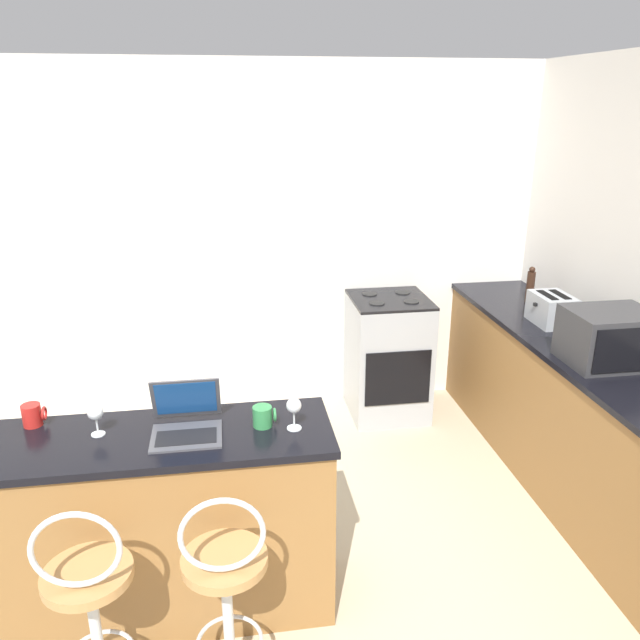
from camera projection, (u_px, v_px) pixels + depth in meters
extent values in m
cube|color=silver|center=(235.00, 245.00, 4.63)|extent=(12.00, 0.06, 2.60)
cube|color=olive|center=(169.00, 528.00, 2.88)|extent=(1.48, 0.49, 0.90)
cube|color=black|center=(161.00, 439.00, 2.73)|extent=(1.51, 0.52, 0.03)
cube|color=olive|center=(593.00, 437.00, 3.66)|extent=(0.57, 3.26, 0.90)
cube|color=black|center=(605.00, 364.00, 3.50)|extent=(0.60, 3.29, 0.03)
cylinder|color=silver|center=(97.00, 639.00, 2.45)|extent=(0.04, 0.04, 0.61)
cylinder|color=#B7844C|center=(87.00, 575.00, 2.35)|extent=(0.34, 0.34, 0.04)
torus|color=silver|center=(76.00, 550.00, 2.20)|extent=(0.32, 0.02, 0.32)
cylinder|color=silver|center=(228.00, 623.00, 2.53)|extent=(0.04, 0.04, 0.61)
cylinder|color=#B7844C|center=(225.00, 560.00, 2.42)|extent=(0.34, 0.34, 0.04)
torus|color=silver|center=(222.00, 535.00, 2.27)|extent=(0.32, 0.02, 0.32)
cube|color=#47474C|center=(187.00, 436.00, 2.70)|extent=(0.30, 0.24, 0.01)
cube|color=black|center=(186.00, 437.00, 2.68)|extent=(0.26, 0.13, 0.00)
cube|color=#47474C|center=(186.00, 398.00, 2.79)|extent=(0.30, 0.09, 0.21)
cube|color=#19478C|center=(186.00, 398.00, 2.78)|extent=(0.27, 0.07, 0.18)
cube|color=#2D2D30|center=(609.00, 337.00, 3.43)|extent=(0.46, 0.37, 0.30)
cube|color=black|center=(623.00, 350.00, 3.24)|extent=(0.32, 0.01, 0.24)
cube|color=#9EA3A8|center=(552.00, 309.00, 4.05)|extent=(0.22, 0.30, 0.20)
cube|color=black|center=(547.00, 295.00, 4.01)|extent=(0.05, 0.21, 0.00)
cube|color=black|center=(560.00, 294.00, 4.02)|extent=(0.05, 0.21, 0.00)
cube|color=black|center=(535.00, 304.00, 4.02)|extent=(0.02, 0.02, 0.02)
cube|color=#9EA3A8|center=(388.00, 358.00, 4.76)|extent=(0.57, 0.57, 0.92)
cube|color=black|center=(398.00, 378.00, 4.50)|extent=(0.48, 0.01, 0.41)
cube|color=black|center=(390.00, 300.00, 4.60)|extent=(0.57, 0.57, 0.02)
cylinder|color=black|center=(377.00, 303.00, 4.47)|extent=(0.11, 0.11, 0.01)
cylinder|color=black|center=(411.00, 302.00, 4.51)|extent=(0.11, 0.11, 0.01)
cylinder|color=black|center=(370.00, 294.00, 4.69)|extent=(0.11, 0.11, 0.01)
cylinder|color=black|center=(403.00, 292.00, 4.72)|extent=(0.11, 0.11, 0.01)
cylinder|color=#338447|center=(262.00, 416.00, 2.78)|extent=(0.09, 0.09, 0.09)
torus|color=#338447|center=(275.00, 415.00, 2.79)|extent=(0.01, 0.06, 0.06)
cylinder|color=red|center=(32.00, 415.00, 2.79)|extent=(0.08, 0.08, 0.10)
torus|color=red|center=(44.00, 413.00, 2.79)|extent=(0.01, 0.06, 0.06)
cylinder|color=silver|center=(294.00, 428.00, 2.78)|extent=(0.07, 0.07, 0.00)
cylinder|color=silver|center=(294.00, 419.00, 2.76)|extent=(0.01, 0.01, 0.08)
sphere|color=silver|center=(294.00, 405.00, 2.74)|extent=(0.07, 0.07, 0.07)
cylinder|color=#331E14|center=(530.00, 287.00, 4.49)|extent=(0.06, 0.06, 0.22)
sphere|color=#331E14|center=(532.00, 270.00, 4.45)|extent=(0.04, 0.04, 0.04)
cylinder|color=silver|center=(98.00, 434.00, 2.72)|extent=(0.06, 0.06, 0.00)
cylinder|color=silver|center=(97.00, 426.00, 2.71)|extent=(0.01, 0.01, 0.08)
sphere|color=silver|center=(95.00, 412.00, 2.69)|extent=(0.07, 0.07, 0.07)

